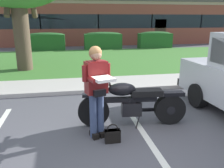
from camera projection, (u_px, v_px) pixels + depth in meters
name	position (u px, v px, depth m)	size (l,w,h in m)	color
ground_plane	(132.00, 152.00, 3.90)	(140.00, 140.00, 0.00)	#4C4C51
curb_strip	(103.00, 90.00, 7.06)	(60.00, 0.20, 0.12)	#B7B2A8
concrete_walk	(100.00, 83.00, 7.87)	(60.00, 1.50, 0.08)	#B7B2A8
grass_lawn	(88.00, 60.00, 12.37)	(60.00, 8.00, 0.06)	#3D752D
stall_stripe_1	(151.00, 143.00, 4.16)	(0.12, 4.40, 0.01)	silver
motorcycle	(136.00, 102.00, 4.80)	(2.24, 0.82, 1.26)	black
rider_person	(97.00, 85.00, 4.15)	(0.55, 0.65, 1.70)	black
handbag	(113.00, 135.00, 4.17)	(0.28, 0.13, 0.36)	black
hedge_left	(47.00, 41.00, 15.93)	(2.49, 0.90, 1.24)	#235623
hedge_center_left	(103.00, 40.00, 16.61)	(2.64, 0.90, 1.24)	#235623
hedge_center_right	(155.00, 39.00, 17.28)	(2.43, 0.90, 1.24)	#235623
brick_building	(93.00, 22.00, 22.70)	(26.51, 9.01, 3.71)	brown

